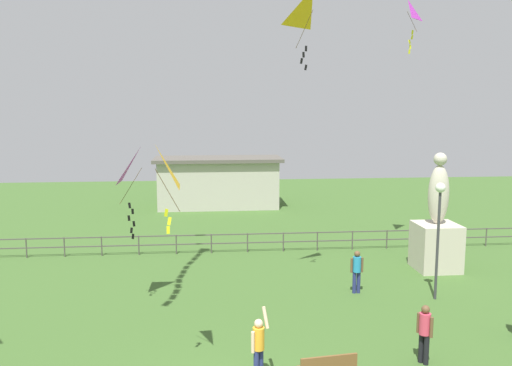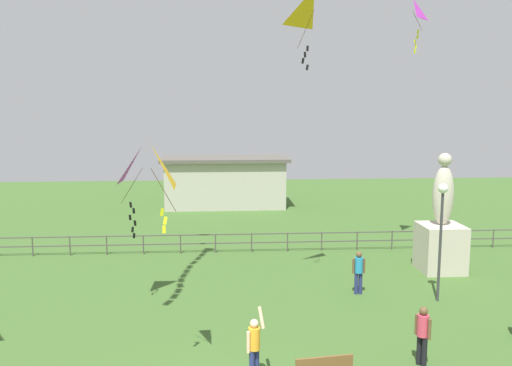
{
  "view_description": "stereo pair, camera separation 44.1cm",
  "coord_description": "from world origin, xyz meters",
  "px_view_note": "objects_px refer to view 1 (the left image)",
  "views": [
    {
      "loc": [
        -0.72,
        -11.17,
        7.08
      ],
      "look_at": [
        0.9,
        6.14,
        4.57
      ],
      "focal_mm": 37.16,
      "sensor_mm": 36.0,
      "label": 1
    },
    {
      "loc": [
        -0.28,
        -11.2,
        7.08
      ],
      "look_at": [
        0.9,
        6.14,
        4.57
      ],
      "focal_mm": 37.16,
      "sensor_mm": 36.0,
      "label": 2
    }
  ],
  "objects_px": {
    "kite_1": "(313,11)",
    "lamppost": "(439,215)",
    "kite_4": "(407,13)",
    "statue_monument": "(437,234)",
    "person_6": "(425,330)",
    "kite_0": "(141,171)",
    "person_4": "(357,269)",
    "person_3": "(259,344)",
    "kite_3": "(156,171)"
  },
  "relations": [
    {
      "from": "kite_4",
      "to": "lamppost",
      "type": "bearing_deg",
      "value": -98.62
    },
    {
      "from": "statue_monument",
      "to": "kite_4",
      "type": "xyz_separation_m",
      "value": [
        -0.57,
        2.98,
        9.79
      ]
    },
    {
      "from": "kite_1",
      "to": "person_3",
      "type": "bearing_deg",
      "value": -112.74
    },
    {
      "from": "statue_monument",
      "to": "person_4",
      "type": "bearing_deg",
      "value": -148.71
    },
    {
      "from": "statue_monument",
      "to": "kite_1",
      "type": "relative_size",
      "value": 1.92
    },
    {
      "from": "kite_4",
      "to": "person_6",
      "type": "bearing_deg",
      "value": -106.96
    },
    {
      "from": "person_6",
      "to": "kite_1",
      "type": "bearing_deg",
      "value": 112.07
    },
    {
      "from": "lamppost",
      "to": "kite_1",
      "type": "relative_size",
      "value": 1.63
    },
    {
      "from": "kite_3",
      "to": "kite_4",
      "type": "relative_size",
      "value": 0.9
    },
    {
      "from": "lamppost",
      "to": "kite_0",
      "type": "relative_size",
      "value": 1.39
    },
    {
      "from": "lamppost",
      "to": "kite_4",
      "type": "bearing_deg",
      "value": 81.38
    },
    {
      "from": "kite_1",
      "to": "statue_monument",
      "type": "bearing_deg",
      "value": 24.86
    },
    {
      "from": "kite_4",
      "to": "statue_monument",
      "type": "bearing_deg",
      "value": -79.21
    },
    {
      "from": "kite_3",
      "to": "statue_monument",
      "type": "bearing_deg",
      "value": 37.63
    },
    {
      "from": "statue_monument",
      "to": "kite_1",
      "type": "xyz_separation_m",
      "value": [
        -6.19,
        -2.87,
        8.78
      ]
    },
    {
      "from": "statue_monument",
      "to": "kite_0",
      "type": "relative_size",
      "value": 1.64
    },
    {
      "from": "kite_0",
      "to": "kite_1",
      "type": "distance_m",
      "value": 8.11
    },
    {
      "from": "kite_0",
      "to": "kite_1",
      "type": "bearing_deg",
      "value": 5.61
    },
    {
      "from": "statue_monument",
      "to": "person_6",
      "type": "xyz_separation_m",
      "value": [
        -4.0,
        -8.28,
        -0.61
      ]
    },
    {
      "from": "person_6",
      "to": "person_3",
      "type": "bearing_deg",
      "value": -174.31
    },
    {
      "from": "person_6",
      "to": "kite_0",
      "type": "height_order",
      "value": "kite_0"
    },
    {
      "from": "statue_monument",
      "to": "person_4",
      "type": "height_order",
      "value": "statue_monument"
    },
    {
      "from": "person_6",
      "to": "kite_4",
      "type": "bearing_deg",
      "value": 73.04
    },
    {
      "from": "person_3",
      "to": "kite_4",
      "type": "height_order",
      "value": "kite_4"
    },
    {
      "from": "person_4",
      "to": "kite_0",
      "type": "bearing_deg",
      "value": -173.83
    },
    {
      "from": "lamppost",
      "to": "kite_3",
      "type": "height_order",
      "value": "kite_3"
    },
    {
      "from": "kite_3",
      "to": "kite_4",
      "type": "height_order",
      "value": "kite_4"
    },
    {
      "from": "kite_1",
      "to": "kite_3",
      "type": "relative_size",
      "value": 1.22
    },
    {
      "from": "person_6",
      "to": "kite_0",
      "type": "relative_size",
      "value": 0.54
    },
    {
      "from": "person_6",
      "to": "kite_3",
      "type": "bearing_deg",
      "value": -177.3
    },
    {
      "from": "lamppost",
      "to": "person_3",
      "type": "relative_size",
      "value": 2.24
    },
    {
      "from": "lamppost",
      "to": "person_6",
      "type": "height_order",
      "value": "lamppost"
    },
    {
      "from": "lamppost",
      "to": "kite_1",
      "type": "distance_m",
      "value": 8.57
    },
    {
      "from": "statue_monument",
      "to": "lamppost",
      "type": "height_order",
      "value": "statue_monument"
    },
    {
      "from": "person_6",
      "to": "kite_1",
      "type": "relative_size",
      "value": 0.63
    },
    {
      "from": "person_3",
      "to": "person_6",
      "type": "xyz_separation_m",
      "value": [
        4.65,
        0.46,
        -0.01
      ]
    },
    {
      "from": "person_3",
      "to": "person_6",
      "type": "relative_size",
      "value": 1.15
    },
    {
      "from": "kite_0",
      "to": "kite_4",
      "type": "xyz_separation_m",
      "value": [
        11.6,
        6.44,
        6.46
      ]
    },
    {
      "from": "statue_monument",
      "to": "kite_0",
      "type": "height_order",
      "value": "kite_0"
    },
    {
      "from": "person_6",
      "to": "person_4",
      "type": "bearing_deg",
      "value": 92.87
    },
    {
      "from": "person_4",
      "to": "person_6",
      "type": "xyz_separation_m",
      "value": [
        0.28,
        -5.67,
        0.02
      ]
    },
    {
      "from": "lamppost",
      "to": "kite_0",
      "type": "height_order",
      "value": "kite_0"
    },
    {
      "from": "person_6",
      "to": "kite_3",
      "type": "distance_m",
      "value": 8.5
    },
    {
      "from": "kite_1",
      "to": "lamppost",
      "type": "bearing_deg",
      "value": -7.92
    },
    {
      "from": "person_6",
      "to": "lamppost",
      "type": "bearing_deg",
      "value": 62.79
    },
    {
      "from": "person_6",
      "to": "kite_0",
      "type": "distance_m",
      "value": 10.27
    },
    {
      "from": "person_4",
      "to": "kite_4",
      "type": "xyz_separation_m",
      "value": [
        3.72,
        5.58,
        10.42
      ]
    },
    {
      "from": "person_6",
      "to": "kite_0",
      "type": "bearing_deg",
      "value": 149.43
    },
    {
      "from": "person_3",
      "to": "person_4",
      "type": "xyz_separation_m",
      "value": [
        4.37,
        6.14,
        -0.02
      ]
    },
    {
      "from": "kite_0",
      "to": "person_4",
      "type": "bearing_deg",
      "value": 6.17
    }
  ]
}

